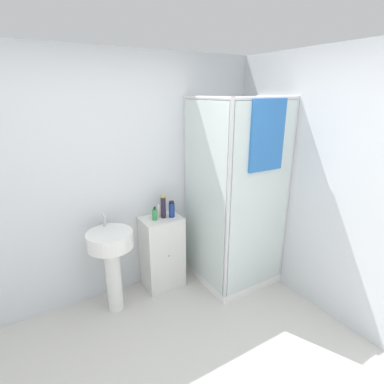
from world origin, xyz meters
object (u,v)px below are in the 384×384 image
soap_dispenser (155,214)px  lotion_bottle_white (159,210)px  sink (111,254)px  shampoo_bottle_tall_black (163,207)px  shampoo_bottle_blue (172,209)px

soap_dispenser → lotion_bottle_white: size_ratio=0.87×
sink → shampoo_bottle_tall_black: bearing=10.9°
shampoo_bottle_blue → soap_dispenser: bearing=173.6°
shampoo_bottle_tall_black → sink: bearing=-169.1°
shampoo_bottle_tall_black → lotion_bottle_white: size_ratio=1.48×
sink → soap_dispenser: size_ratio=6.65×
soap_dispenser → shampoo_bottle_tall_black: 0.12m
soap_dispenser → shampoo_bottle_tall_black: (0.11, 0.00, 0.06)m
shampoo_bottle_tall_black → lotion_bottle_white: bearing=113.1°
sink → shampoo_bottle_blue: bearing=7.5°
sink → lotion_bottle_white: lotion_bottle_white is taller
sink → shampoo_bottle_blue: (0.71, 0.09, 0.29)m
lotion_bottle_white → soap_dispenser: bearing=-145.7°
sink → soap_dispenser: 0.59m
soap_dispenser → lotion_bottle_white: 0.10m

